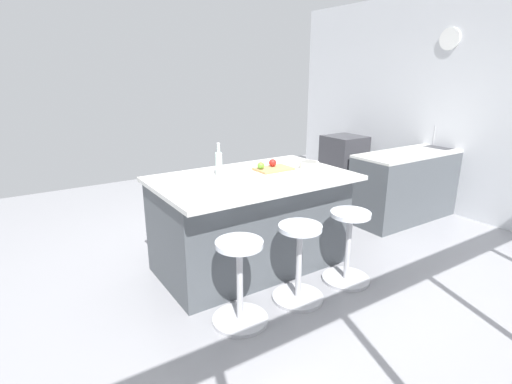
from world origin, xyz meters
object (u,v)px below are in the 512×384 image
at_px(stool_by_window, 348,249).
at_px(water_bottle, 219,163).
at_px(cutting_board, 273,169).
at_px(stool_middle, 299,265).
at_px(fruit_bowl, 309,165).
at_px(oven_range, 344,162).
at_px(kitchen_island, 251,221).
at_px(stool_near_camera, 240,285).
at_px(apple_green, 261,166).
at_px(apple_red, 273,163).

distance_m(stool_by_window, water_bottle, 1.43).
xyz_separation_m(cutting_board, water_bottle, (0.56, -0.10, 0.11)).
distance_m(stool_middle, fruit_bowl, 1.13).
distance_m(oven_range, cutting_board, 3.00).
bearing_deg(stool_middle, stool_by_window, 180.00).
bearing_deg(kitchen_island, stool_near_camera, 52.47).
xyz_separation_m(stool_near_camera, cutting_board, (-0.89, -0.81, 0.63)).
relative_size(oven_range, apple_green, 12.20).
bearing_deg(cutting_board, water_bottle, -9.96).
bearing_deg(cutting_board, fruit_bowl, 155.80).
relative_size(stool_middle, stool_near_camera, 1.00).
bearing_deg(apple_green, kitchen_island, 25.37).
bearing_deg(kitchen_island, oven_range, -151.33).
height_order(oven_range, stool_near_camera, oven_range).
bearing_deg(apple_red, stool_near_camera, 43.34).
distance_m(cutting_board, water_bottle, 0.58).
height_order(stool_near_camera, fruit_bowl, fruit_bowl).
bearing_deg(kitchen_island, water_bottle, -31.32).
relative_size(stool_by_window, stool_middle, 1.00).
height_order(water_bottle, fruit_bowl, water_bottle).
height_order(stool_by_window, stool_near_camera, same).
bearing_deg(kitchen_island, cutting_board, -169.86).
distance_m(kitchen_island, cutting_board, 0.57).
bearing_deg(stool_near_camera, stool_middle, 180.00).
relative_size(oven_range, apple_red, 11.38).
distance_m(kitchen_island, water_bottle, 0.66).
relative_size(stool_middle, fruit_bowl, 3.51).
relative_size(oven_range, kitchen_island, 0.47).
bearing_deg(apple_green, water_bottle, -9.27).
bearing_deg(kitchen_island, apple_red, -161.65).
bearing_deg(apple_green, stool_by_window, 115.71).
height_order(kitchen_island, stool_middle, kitchen_island).
distance_m(apple_red, apple_green, 0.17).
relative_size(stool_middle, apple_green, 9.67).
xyz_separation_m(stool_by_window, cutting_board, (0.27, -0.81, 0.63)).
bearing_deg(stool_middle, water_bottle, -74.47).
xyz_separation_m(stool_near_camera, apple_green, (-0.75, -0.84, 0.67)).
xyz_separation_m(cutting_board, apple_green, (0.13, -0.03, 0.05)).
xyz_separation_m(oven_range, apple_green, (2.68, 1.48, 0.56)).
xyz_separation_m(stool_middle, cutting_board, (-0.31, -0.81, 0.63)).
xyz_separation_m(kitchen_island, stool_by_window, (-0.58, 0.75, -0.15)).
height_order(stool_near_camera, apple_red, apple_red).
bearing_deg(cutting_board, stool_near_camera, 42.37).
bearing_deg(stool_near_camera, kitchen_island, -127.53).
height_order(stool_by_window, water_bottle, water_bottle).
distance_m(cutting_board, apple_red, 0.08).
distance_m(stool_near_camera, apple_red, 1.43).
distance_m(oven_range, kitchen_island, 3.25).
relative_size(stool_by_window, apple_green, 9.67).
height_order(kitchen_island, apple_green, apple_green).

